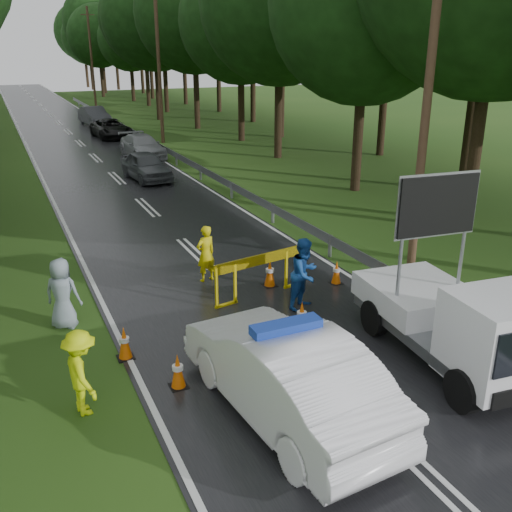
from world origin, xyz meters
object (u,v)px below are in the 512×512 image
civilian (305,274)px  queue_car_third (111,129)px  officer (206,254)px  work_truck (462,321)px  queue_car_second (142,146)px  queue_car_fourth (94,116)px  queue_car_first (146,166)px  police_sedan (285,373)px  barrier (261,265)px

civilian → queue_car_third: bearing=60.2°
officer → civilian: (1.63, -2.62, 0.10)m
work_truck → officer: 7.07m
queue_car_second → queue_car_fourth: size_ratio=0.98×
work_truck → queue_car_second: 25.74m
civilian → queue_car_first: civilian is taller
queue_car_first → police_sedan: bearing=-102.5°
officer → queue_car_second: (3.03, 19.40, -0.15)m
queue_car_first → queue_car_second: size_ratio=0.88×
queue_car_fourth → police_sedan: bearing=-102.0°
queue_car_fourth → civilian: bearing=-98.9°
officer → queue_car_third: size_ratio=0.34×
civilian → queue_car_fourth: civilian is taller
work_truck → queue_car_third: (-0.24, 34.27, -0.35)m
queue_car_second → queue_car_fourth: 16.21m
civilian → work_truck: bearing=-95.6°
officer → civilian: 3.09m
civilian → queue_car_fourth: size_ratio=0.40×
police_sedan → queue_car_fourth: bearing=-100.4°
barrier → officer: size_ratio=1.73×
queue_car_second → work_truck: bearing=-94.1°
work_truck → officer: work_truck is taller
queue_car_third → queue_car_fourth: queue_car_fourth is taller
officer → queue_car_first: bearing=-112.8°
civilian → queue_car_third: civilian is taller
police_sedan → queue_car_second: size_ratio=1.14×
work_truck → queue_car_fourth: size_ratio=1.06×
police_sedan → civilian: 4.46m
queue_car_second → queue_car_fourth: bearing=85.7°
barrier → queue_car_fourth: bearing=76.2°
police_sedan → barrier: police_sedan is taller
police_sedan → civilian: bearing=-128.6°
officer → queue_car_third: bearing=-111.3°
queue_car_first → queue_car_second: 6.14m
barrier → queue_car_third: bearing=75.7°
queue_car_fourth → queue_car_first: bearing=-100.1°
work_truck → queue_car_second: size_ratio=1.07×
police_sedan → work_truck: work_truck is taller
work_truck → queue_car_third: 34.28m
barrier → work_truck: bearing=-76.1°
officer → queue_car_fourth: size_ratio=0.35×
police_sedan → queue_car_fourth: (3.86, 41.95, -0.08)m
queue_car_first → civilian: bearing=-95.5°
police_sedan → queue_car_third: police_sedan is taller
barrier → queue_car_second: size_ratio=0.62×
civilian → queue_car_third: size_ratio=0.38×
officer → queue_car_third: officer is taller
barrier → civilian: 1.25m
police_sedan → queue_car_second: bearing=-103.7°
civilian → queue_car_third: (1.26, 30.55, -0.25)m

